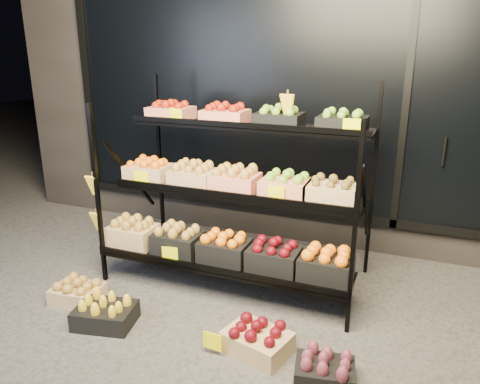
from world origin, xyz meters
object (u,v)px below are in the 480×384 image
at_px(display_rack, 233,192).
at_px(floor_crate_midright, 257,339).
at_px(floor_crate_midleft, 105,312).
at_px(floor_crate_left, 77,291).

xyz_separation_m(display_rack, floor_crate_midright, (0.52, -0.86, -0.69)).
bearing_deg(floor_crate_midright, floor_crate_midleft, -159.42).
height_order(display_rack, floor_crate_midleft, display_rack).
relative_size(floor_crate_left, floor_crate_midleft, 0.85).
height_order(floor_crate_left, floor_crate_midright, floor_crate_midright).
relative_size(floor_crate_left, floor_crate_midright, 0.82).
bearing_deg(display_rack, floor_crate_left, -141.28).
bearing_deg(display_rack, floor_crate_midleft, -121.48).
bearing_deg(floor_crate_left, floor_crate_midleft, -29.80).
height_order(floor_crate_left, floor_crate_midleft, floor_crate_midleft).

